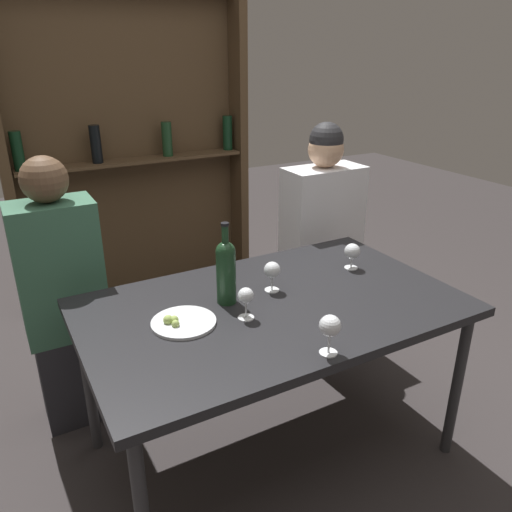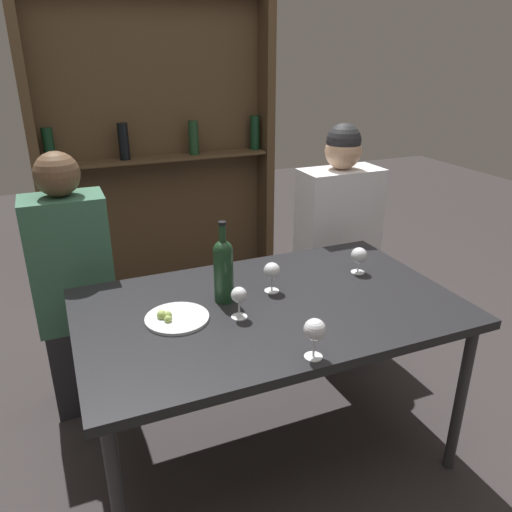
{
  "view_description": "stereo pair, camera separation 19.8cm",
  "coord_description": "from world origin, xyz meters",
  "px_view_note": "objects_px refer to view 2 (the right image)",
  "views": [
    {
      "loc": [
        -0.89,
        -1.47,
        1.63
      ],
      "look_at": [
        0.0,
        0.13,
        0.87
      ],
      "focal_mm": 35.0,
      "sensor_mm": 36.0,
      "label": 1
    },
    {
      "loc": [
        -0.71,
        -1.55,
        1.63
      ],
      "look_at": [
        0.0,
        0.13,
        0.87
      ],
      "focal_mm": 35.0,
      "sensor_mm": 36.0,
      "label": 2
    }
  ],
  "objects_px": {
    "wine_glass_2": "(272,272)",
    "wine_bottle": "(223,268)",
    "wine_glass_3": "(239,296)",
    "seated_person_right": "(337,248)",
    "food_plate_0": "(176,318)",
    "seated_person_left": "(76,295)",
    "wine_glass_0": "(315,331)",
    "wine_glass_1": "(359,256)"
  },
  "relations": [
    {
      "from": "wine_glass_2",
      "to": "seated_person_right",
      "type": "relative_size",
      "value": 0.1
    },
    {
      "from": "wine_glass_2",
      "to": "seated_person_left",
      "type": "xyz_separation_m",
      "value": [
        -0.74,
        0.55,
        -0.22
      ]
    },
    {
      "from": "seated_person_right",
      "to": "wine_glass_2",
      "type": "bearing_deg",
      "value": -139.8
    },
    {
      "from": "wine_bottle",
      "to": "food_plate_0",
      "type": "xyz_separation_m",
      "value": [
        -0.21,
        -0.08,
        -0.13
      ]
    },
    {
      "from": "wine_glass_0",
      "to": "seated_person_right",
      "type": "bearing_deg",
      "value": 55.01
    },
    {
      "from": "wine_glass_3",
      "to": "wine_glass_2",
      "type": "bearing_deg",
      "value": 36.91
    },
    {
      "from": "wine_glass_3",
      "to": "food_plate_0",
      "type": "bearing_deg",
      "value": 161.72
    },
    {
      "from": "wine_glass_2",
      "to": "food_plate_0",
      "type": "bearing_deg",
      "value": -169.67
    },
    {
      "from": "wine_glass_0",
      "to": "wine_glass_3",
      "type": "relative_size",
      "value": 1.13
    },
    {
      "from": "seated_person_right",
      "to": "wine_glass_3",
      "type": "bearing_deg",
      "value": -140.55
    },
    {
      "from": "wine_glass_0",
      "to": "food_plate_0",
      "type": "xyz_separation_m",
      "value": [
        -0.35,
        0.4,
        -0.09
      ]
    },
    {
      "from": "wine_glass_1",
      "to": "food_plate_0",
      "type": "xyz_separation_m",
      "value": [
        -0.84,
        -0.1,
        -0.07
      ]
    },
    {
      "from": "wine_bottle",
      "to": "wine_glass_1",
      "type": "distance_m",
      "value": 0.63
    },
    {
      "from": "wine_glass_0",
      "to": "wine_glass_1",
      "type": "bearing_deg",
      "value": 45.15
    },
    {
      "from": "wine_glass_2",
      "to": "seated_person_left",
      "type": "bearing_deg",
      "value": 143.4
    },
    {
      "from": "food_plate_0",
      "to": "seated_person_right",
      "type": "height_order",
      "value": "seated_person_right"
    },
    {
      "from": "wine_glass_1",
      "to": "wine_glass_2",
      "type": "height_order",
      "value": "wine_glass_2"
    },
    {
      "from": "food_plate_0",
      "to": "seated_person_left",
      "type": "relative_size",
      "value": 0.19
    },
    {
      "from": "wine_glass_1",
      "to": "wine_bottle",
      "type": "bearing_deg",
      "value": -178.16
    },
    {
      "from": "wine_glass_1",
      "to": "seated_person_left",
      "type": "xyz_separation_m",
      "value": [
        -1.16,
        0.53,
        -0.21
      ]
    },
    {
      "from": "wine_glass_3",
      "to": "seated_person_left",
      "type": "xyz_separation_m",
      "value": [
        -0.54,
        0.7,
        -0.22
      ]
    },
    {
      "from": "wine_glass_2",
      "to": "wine_bottle",
      "type": "bearing_deg",
      "value": -179.92
    },
    {
      "from": "wine_glass_1",
      "to": "food_plate_0",
      "type": "bearing_deg",
      "value": -173.5
    },
    {
      "from": "wine_bottle",
      "to": "seated_person_left",
      "type": "height_order",
      "value": "seated_person_left"
    },
    {
      "from": "seated_person_left",
      "to": "wine_glass_0",
      "type": "bearing_deg",
      "value": -57.13
    },
    {
      "from": "wine_glass_1",
      "to": "wine_glass_2",
      "type": "distance_m",
      "value": 0.43
    },
    {
      "from": "food_plate_0",
      "to": "seated_person_left",
      "type": "height_order",
      "value": "seated_person_left"
    },
    {
      "from": "wine_glass_2",
      "to": "wine_glass_3",
      "type": "distance_m",
      "value": 0.25
    },
    {
      "from": "wine_glass_3",
      "to": "seated_person_right",
      "type": "relative_size",
      "value": 0.09
    },
    {
      "from": "seated_person_left",
      "to": "wine_glass_3",
      "type": "bearing_deg",
      "value": -52.31
    },
    {
      "from": "wine_glass_1",
      "to": "seated_person_right",
      "type": "distance_m",
      "value": 0.6
    },
    {
      "from": "wine_glass_0",
      "to": "wine_glass_1",
      "type": "relative_size",
      "value": 1.18
    },
    {
      "from": "wine_glass_3",
      "to": "food_plate_0",
      "type": "xyz_separation_m",
      "value": [
        -0.22,
        0.07,
        -0.08
      ]
    },
    {
      "from": "wine_glass_1",
      "to": "wine_glass_3",
      "type": "xyz_separation_m",
      "value": [
        -0.62,
        -0.17,
        0.01
      ]
    },
    {
      "from": "wine_glass_0",
      "to": "food_plate_0",
      "type": "distance_m",
      "value": 0.54
    },
    {
      "from": "wine_glass_2",
      "to": "seated_person_right",
      "type": "xyz_separation_m",
      "value": [
        0.65,
        0.55,
        -0.2
      ]
    },
    {
      "from": "wine_bottle",
      "to": "wine_glass_3",
      "type": "distance_m",
      "value": 0.16
    },
    {
      "from": "wine_glass_2",
      "to": "seated_person_left",
      "type": "distance_m",
      "value": 0.94
    },
    {
      "from": "wine_glass_2",
      "to": "wine_glass_3",
      "type": "height_order",
      "value": "wine_glass_2"
    },
    {
      "from": "wine_glass_1",
      "to": "seated_person_right",
      "type": "bearing_deg",
      "value": 67.22
    },
    {
      "from": "wine_bottle",
      "to": "wine_glass_3",
      "type": "xyz_separation_m",
      "value": [
        0.01,
        -0.15,
        -0.05
      ]
    },
    {
      "from": "wine_bottle",
      "to": "seated_person_left",
      "type": "xyz_separation_m",
      "value": [
        -0.53,
        0.55,
        -0.27
      ]
    }
  ]
}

